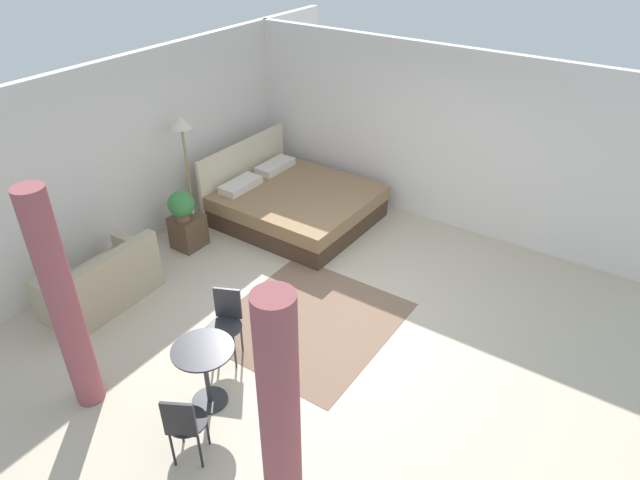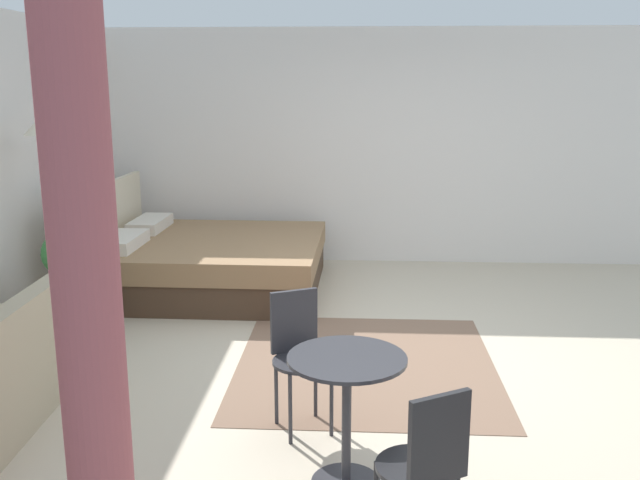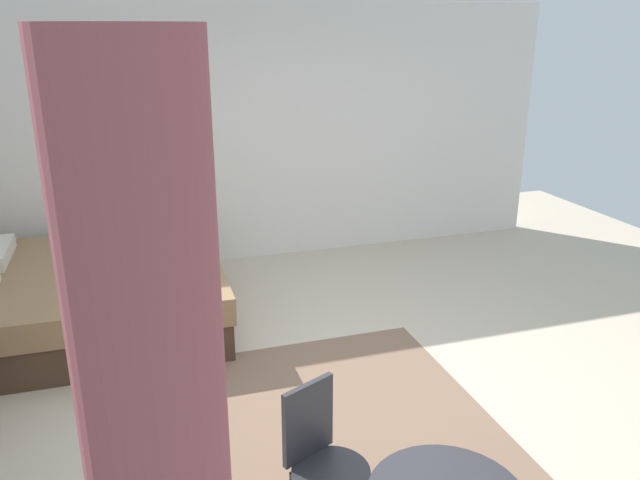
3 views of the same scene
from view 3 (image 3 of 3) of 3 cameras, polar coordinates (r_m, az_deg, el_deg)
ground_plane at (r=4.65m, az=2.31°, el=-13.04°), size 8.74×9.66×0.02m
wall_right at (r=6.80m, az=-5.94°, el=9.46°), size 0.12×6.66×2.70m
area_rug at (r=4.32m, az=1.50°, el=-15.60°), size 2.09×1.94×0.01m
bed at (r=5.72m, az=-20.90°, el=-4.67°), size 2.04×2.25×1.09m
cafe_chair_near_window at (r=3.17m, az=-0.02°, el=-18.63°), size 0.50×0.50×0.85m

